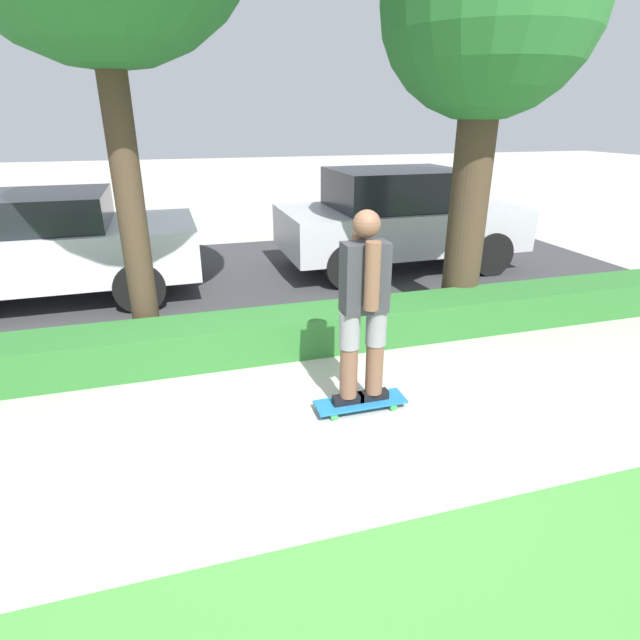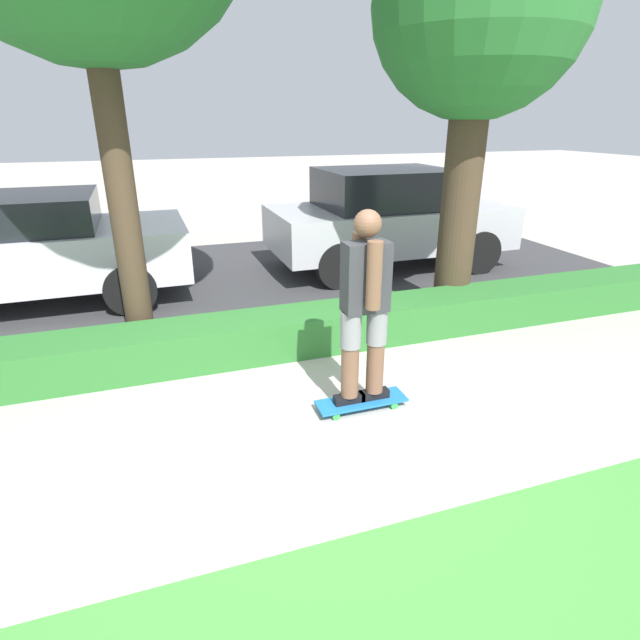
{
  "view_description": "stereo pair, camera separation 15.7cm",
  "coord_description": "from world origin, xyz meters",
  "px_view_note": "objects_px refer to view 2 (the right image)",
  "views": [
    {
      "loc": [
        -0.92,
        -3.13,
        2.3
      ],
      "look_at": [
        0.18,
        0.6,
        0.73
      ],
      "focal_mm": 28.0,
      "sensor_mm": 36.0,
      "label": 1
    },
    {
      "loc": [
        -1.07,
        -3.08,
        2.3
      ],
      "look_at": [
        0.18,
        0.6,
        0.73
      ],
      "focal_mm": 28.0,
      "sensor_mm": 36.0,
      "label": 2
    }
  ],
  "objects_px": {
    "skateboard": "(361,401)",
    "tree_mid": "(480,14)",
    "skater_person": "(365,306)",
    "parked_car_front": "(22,248)",
    "parked_car_middle": "(388,217)"
  },
  "relations": [
    {
      "from": "tree_mid",
      "to": "parked_car_middle",
      "type": "relative_size",
      "value": 1.18
    },
    {
      "from": "skateboard",
      "to": "tree_mid",
      "type": "relative_size",
      "value": 0.17
    },
    {
      "from": "skateboard",
      "to": "skater_person",
      "type": "height_order",
      "value": "skater_person"
    },
    {
      "from": "parked_car_front",
      "to": "parked_car_middle",
      "type": "relative_size",
      "value": 1.06
    },
    {
      "from": "skater_person",
      "to": "tree_mid",
      "type": "relative_size",
      "value": 0.35
    },
    {
      "from": "tree_mid",
      "to": "skater_person",
      "type": "bearing_deg",
      "value": -138.18
    },
    {
      "from": "skateboard",
      "to": "skater_person",
      "type": "bearing_deg",
      "value": 0.0
    },
    {
      "from": "parked_car_middle",
      "to": "parked_car_front",
      "type": "bearing_deg",
      "value": -179.43
    },
    {
      "from": "skater_person",
      "to": "parked_car_middle",
      "type": "xyz_separation_m",
      "value": [
        2.12,
        3.95,
        -0.12
      ]
    },
    {
      "from": "skateboard",
      "to": "parked_car_front",
      "type": "xyz_separation_m",
      "value": [
        -3.13,
        3.85,
        0.69
      ]
    },
    {
      "from": "skater_person",
      "to": "parked_car_front",
      "type": "distance_m",
      "value": 4.97
    },
    {
      "from": "skater_person",
      "to": "parked_car_front",
      "type": "height_order",
      "value": "skater_person"
    },
    {
      "from": "skateboard",
      "to": "skater_person",
      "type": "relative_size",
      "value": 0.48
    },
    {
      "from": "skater_person",
      "to": "tree_mid",
      "type": "height_order",
      "value": "tree_mid"
    },
    {
      "from": "skateboard",
      "to": "parked_car_middle",
      "type": "distance_m",
      "value": 4.54
    }
  ]
}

